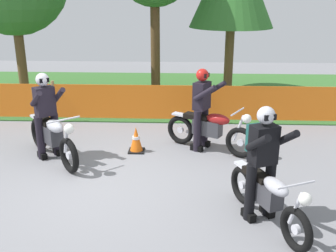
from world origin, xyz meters
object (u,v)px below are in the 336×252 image
object	(u,v)px
rider_third	(202,106)
motorcycle_third	(210,129)
motorcycle_lead	(268,197)
rider_lead	(262,157)
traffic_cone	(136,140)
motorcycle_trailing	(53,137)
rider_trailing	(45,111)

from	to	relation	value
rider_third	motorcycle_third	bearing A→B (deg)	0.57
motorcycle_lead	motorcycle_third	xyz separation A→B (m)	(-0.66, 2.70, 0.03)
rider_lead	traffic_cone	distance (m)	3.24
motorcycle_trailing	rider_lead	bearing A→B (deg)	21.77
rider_third	motorcycle_lead	bearing A→B (deg)	-43.35
motorcycle_third	rider_trailing	world-z (taller)	rider_trailing
motorcycle_trailing	traffic_cone	world-z (taller)	motorcycle_trailing
motorcycle_lead	rider_third	bearing A→B (deg)	172.87
motorcycle_trailing	rider_third	size ratio (longest dim) A/B	0.99
motorcycle_trailing	rider_trailing	xyz separation A→B (m)	(-0.15, 0.17, 0.47)
motorcycle_lead	motorcycle_third	size ratio (longest dim) A/B	0.99
motorcycle_lead	rider_third	xyz separation A→B (m)	(-0.82, 2.80, 0.48)
motorcycle_third	motorcycle_lead	bearing A→B (deg)	-46.13
motorcycle_third	traffic_cone	size ratio (longest dim) A/B	3.38
rider_lead	rider_trailing	size ratio (longest dim) A/B	1.00
motorcycle_lead	traffic_cone	distance (m)	3.36
rider_trailing	traffic_cone	world-z (taller)	rider_trailing
rider_lead	rider_trailing	xyz separation A→B (m)	(-3.78, 2.07, 0.00)
motorcycle_trailing	rider_trailing	distance (m)	0.52
rider_lead	rider_trailing	distance (m)	4.31
motorcycle_trailing	rider_third	distance (m)	3.01
motorcycle_trailing	motorcycle_third	size ratio (longest dim) A/B	0.94
traffic_cone	rider_trailing	bearing A→B (deg)	-169.62
motorcycle_third	rider_lead	xyz separation A→B (m)	(0.57, -2.51, 0.49)
rider_trailing	rider_third	bearing A→B (deg)	59.40
motorcycle_third	rider_third	bearing A→B (deg)	-179.43
rider_trailing	traffic_cone	bearing A→B (deg)	59.74
motorcycle_third	rider_third	distance (m)	0.50
motorcycle_lead	rider_third	size ratio (longest dim) A/B	1.05
motorcycle_trailing	traffic_cone	bearing A→B (deg)	66.68
rider_lead	traffic_cone	world-z (taller)	rider_lead
motorcycle_lead	motorcycle_trailing	world-z (taller)	motorcycle_trailing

